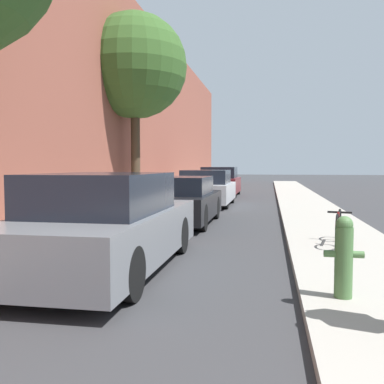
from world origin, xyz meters
name	(u,v)px	position (x,y,z in m)	size (l,w,h in m)	color
ground_plane	(223,211)	(0.00, 16.00, 0.00)	(120.00, 120.00, 0.00)	#333335
sidewalk_left	(140,208)	(-2.90, 16.00, 0.06)	(2.00, 52.00, 0.12)	#9E998E
sidewalk_right	(311,211)	(2.90, 16.00, 0.06)	(2.00, 52.00, 0.12)	#9E998E
building_facade_left	(102,92)	(-4.25, 16.00, 4.12)	(0.70, 52.00, 8.25)	brown
parked_car_grey	(107,225)	(-0.79, 7.53, 0.68)	(1.78, 4.46, 1.43)	black
parked_car_black	(179,201)	(-0.81, 12.70, 0.61)	(1.81, 3.96, 1.25)	black
parked_car_silver	(207,189)	(-0.84, 17.98, 0.66)	(1.90, 4.04, 1.37)	black
parked_car_maroon	(220,182)	(-0.94, 23.39, 0.69)	(1.87, 3.98, 1.47)	black
street_tree_far	(135,67)	(-3.31, 16.81, 5.12)	(3.79, 3.79, 6.92)	#423323
fire_hydrant	(344,256)	(2.35, 6.37, 0.58)	(0.41, 0.19, 0.89)	#47703D
bicycle	(338,227)	(2.79, 9.71, 0.43)	(0.45, 1.45, 0.60)	black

